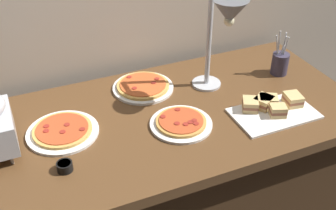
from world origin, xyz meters
TOP-DOWN VIEW (x-y plane):
  - buffet_table at (0.00, 0.00)m, footprint 1.90×0.84m
  - heat_lamp at (0.35, 0.03)m, footprint 0.15×0.30m
  - pizza_plate_front at (0.05, 0.24)m, footprint 0.29×0.29m
  - pizza_plate_center at (-0.37, 0.05)m, footprint 0.30×0.30m
  - pizza_plate_raised_stand at (0.10, -0.09)m, footprint 0.27×0.27m
  - sandwich_platter at (0.51, -0.16)m, footprint 0.37×0.23m
  - sauce_cup_near at (-0.41, -0.17)m, footprint 0.06×0.06m
  - utensil_holder at (0.74, 0.11)m, footprint 0.08×0.08m

SIDE VIEW (x-z plane):
  - buffet_table at x=0.00m, z-range 0.01..0.77m
  - pizza_plate_raised_stand at x=0.10m, z-range 0.76..0.79m
  - pizza_plate_center at x=-0.37m, z-range 0.76..0.79m
  - pizza_plate_front at x=0.05m, z-range 0.76..0.79m
  - sauce_cup_near at x=-0.41m, z-range 0.76..0.80m
  - sandwich_platter at x=0.51m, z-range 0.75..0.81m
  - utensil_holder at x=0.74m, z-range 0.70..0.94m
  - heat_lamp at x=0.35m, z-range 0.89..1.39m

